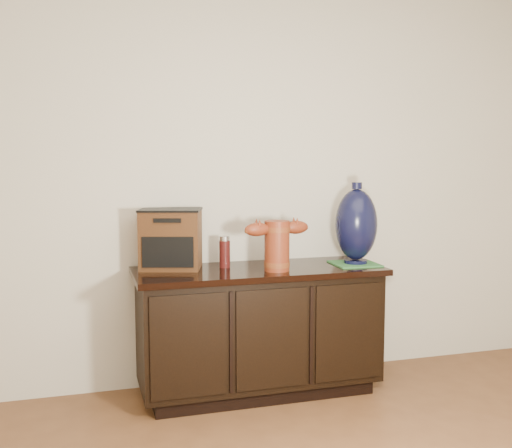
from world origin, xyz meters
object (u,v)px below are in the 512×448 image
object	(u,v)px
tv_radio	(171,239)
spray_can	(225,252)
sideboard	(259,329)
terracotta_vessel	(277,243)
lamp_base	(356,225)

from	to	relation	value
tv_radio	spray_can	distance (m)	0.32
sideboard	terracotta_vessel	world-z (taller)	terracotta_vessel
sideboard	lamp_base	size ratio (longest dim) A/B	2.97
tv_radio	terracotta_vessel	bearing A→B (deg)	-7.44
terracotta_vessel	lamp_base	bearing A→B (deg)	-1.61
tv_radio	spray_can	size ratio (longest dim) A/B	2.22
tv_radio	spray_can	world-z (taller)	tv_radio
spray_can	lamp_base	bearing A→B (deg)	-8.76
sideboard	tv_radio	xyz separation A→B (m)	(-0.49, 0.14, 0.54)
spray_can	tv_radio	bearing A→B (deg)	168.33
tv_radio	spray_can	bearing A→B (deg)	4.88
sideboard	terracotta_vessel	distance (m)	0.55
tv_radio	lamp_base	distance (m)	1.11
terracotta_vessel	tv_radio	distance (m)	0.62
terracotta_vessel	sideboard	bearing A→B (deg)	114.96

